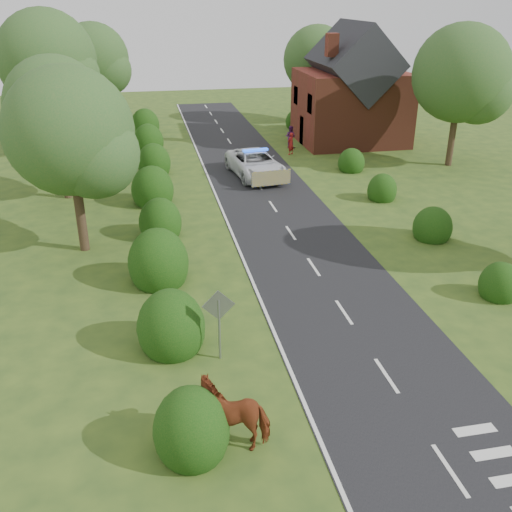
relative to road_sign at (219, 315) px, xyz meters
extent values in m
plane|color=#324C1E|center=(5.00, -2.00, -1.65)|extent=(120.00, 120.00, 0.00)
cube|color=black|center=(5.00, 13.00, -1.64)|extent=(6.00, 70.00, 0.02)
cube|color=white|center=(5.00, -6.00, -1.63)|extent=(0.12, 1.80, 0.01)
cube|color=white|center=(5.00, -2.00, -1.63)|extent=(0.12, 1.80, 0.01)
cube|color=white|center=(5.00, 2.00, -1.63)|extent=(0.12, 1.80, 0.01)
cube|color=white|center=(5.00, 6.00, -1.63)|extent=(0.12, 1.80, 0.01)
cube|color=white|center=(5.00, 10.00, -1.63)|extent=(0.12, 1.80, 0.01)
cube|color=white|center=(5.00, 14.00, -1.63)|extent=(0.12, 1.80, 0.01)
cube|color=white|center=(5.00, 18.00, -1.63)|extent=(0.12, 1.80, 0.01)
cube|color=white|center=(5.00, 22.00, -1.63)|extent=(0.12, 1.80, 0.01)
cube|color=white|center=(5.00, 26.00, -1.63)|extent=(0.12, 1.80, 0.01)
cube|color=white|center=(5.00, 30.00, -1.63)|extent=(0.12, 1.80, 0.01)
cube|color=white|center=(5.00, 34.00, -1.63)|extent=(0.12, 1.80, 0.01)
cube|color=white|center=(5.00, 38.00, -1.63)|extent=(0.12, 1.80, 0.01)
cube|color=white|center=(5.00, 42.00, -1.63)|extent=(0.12, 1.80, 0.01)
cube|color=white|center=(5.00, 46.00, -1.63)|extent=(0.12, 1.80, 0.01)
cube|color=white|center=(2.10, 13.00, -1.63)|extent=(0.12, 70.00, 0.01)
cube|color=white|center=(6.40, -5.70, -1.63)|extent=(1.20, 0.35, 0.01)
cube|color=white|center=(6.40, -4.80, -1.63)|extent=(1.20, 0.35, 0.01)
ellipsoid|color=#103D0D|center=(-1.30, -4.00, -0.99)|extent=(2.00, 2.10, 2.40)
ellipsoid|color=#103D0D|center=(-1.50, 1.00, -0.91)|extent=(2.30, 2.41, 2.70)
ellipsoid|color=#103D0D|center=(-1.70, 6.00, -0.83)|extent=(2.50, 2.62, 3.00)
ellipsoid|color=#103D0D|center=(-1.40, 11.00, -0.97)|extent=(2.10, 2.20, 2.50)
ellipsoid|color=#103D0D|center=(-1.60, 16.00, -0.88)|extent=(2.40, 2.52, 2.80)
ellipsoid|color=#103D0D|center=(-1.30, 22.00, -0.94)|extent=(2.20, 2.31, 2.60)
ellipsoid|color=#103D0D|center=(-1.50, 28.00, -0.91)|extent=(2.30, 2.41, 2.70)
ellipsoid|color=#103D0D|center=(-1.60, 34.00, -0.88)|extent=(2.40, 2.52, 2.80)
ellipsoid|color=#103D0D|center=(11.40, 2.00, -1.13)|extent=(1.60, 1.68, 1.90)
ellipsoid|color=#103D0D|center=(11.60, 8.00, -1.08)|extent=(1.90, 2.00, 2.10)
ellipsoid|color=#103D0D|center=(11.50, 14.00, -1.10)|extent=(1.70, 1.78, 2.00)
ellipsoid|color=#103D0D|center=(11.80, 20.00, -1.10)|extent=(1.80, 1.89, 2.00)
ellipsoid|color=#103D0D|center=(11.60, 34.00, -1.10)|extent=(1.70, 1.78, 2.00)
cylinder|color=#332316|center=(-5.00, 10.00, 0.33)|extent=(0.44, 0.44, 3.96)
sphere|color=#275825|center=(-5.00, 10.00, 3.93)|extent=(5.60, 5.60, 5.60)
sphere|color=#4B632B|center=(-4.02, 9.44, 3.03)|extent=(3.92, 3.92, 3.92)
cylinder|color=#332316|center=(-6.50, 18.00, 0.22)|extent=(0.44, 0.44, 3.74)
sphere|color=#275825|center=(-6.50, 18.00, 3.62)|extent=(5.60, 5.60, 5.60)
sphere|color=#4B632B|center=(-5.52, 17.44, 2.77)|extent=(3.92, 3.92, 3.92)
cylinder|color=#332316|center=(-8.00, 28.00, 0.77)|extent=(0.44, 0.44, 4.84)
sphere|color=#275825|center=(-8.00, 28.00, 5.17)|extent=(6.80, 6.80, 6.80)
sphere|color=#4B632B|center=(-6.81, 27.32, 4.07)|extent=(4.76, 4.76, 4.76)
cylinder|color=#332316|center=(-5.50, 38.00, 0.44)|extent=(0.44, 0.44, 4.18)
sphere|color=#275825|center=(-5.50, 38.00, 4.24)|extent=(6.00, 6.00, 6.00)
sphere|color=#4B632B|center=(-4.45, 37.40, 3.29)|extent=(4.20, 4.20, 4.20)
cylinder|color=#332316|center=(19.00, 20.00, 0.55)|extent=(0.44, 0.44, 4.40)
sphere|color=#275825|center=(19.00, 20.00, 4.55)|extent=(6.40, 6.40, 6.40)
sphere|color=#4B632B|center=(20.12, 19.36, 3.55)|extent=(4.48, 4.48, 4.48)
cylinder|color=#332316|center=(14.00, 36.00, 0.33)|extent=(0.44, 0.44, 3.96)
sphere|color=#275825|center=(14.00, 36.00, 3.93)|extent=(6.00, 6.00, 6.00)
sphere|color=#4B632B|center=(15.05, 35.40, 3.03)|extent=(4.20, 4.20, 4.20)
cylinder|color=gray|center=(0.00, 0.00, -0.55)|extent=(0.08, 0.08, 2.20)
cube|color=gray|center=(0.00, 0.00, 0.35)|extent=(1.06, 0.04, 1.06)
cube|color=brown|center=(14.50, 28.00, 1.10)|extent=(8.00, 7.00, 5.50)
cube|color=black|center=(14.50, 28.00, 4.55)|extent=(5.94, 7.40, 5.94)
cube|color=brown|center=(12.00, 26.00, 5.95)|extent=(0.80, 0.80, 1.60)
imported|color=maroon|center=(-0.11, -3.76, -0.86)|extent=(2.45, 1.67, 1.58)
imported|color=silver|center=(5.19, 20.02, -0.82)|extent=(3.49, 6.31, 1.67)
cube|color=yellow|center=(5.56, 17.01, -0.90)|extent=(2.49, 0.36, 0.92)
cube|color=blue|center=(5.19, 20.02, 0.10)|extent=(1.69, 0.48, 0.14)
imported|color=#A31B1B|center=(8.86, 25.01, -0.83)|extent=(0.71, 0.68, 1.64)
imported|color=#531C56|center=(9.35, 27.01, -0.81)|extent=(1.04, 1.00, 1.69)
camera|label=1|loc=(-1.92, -15.61, 9.30)|focal=40.00mm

